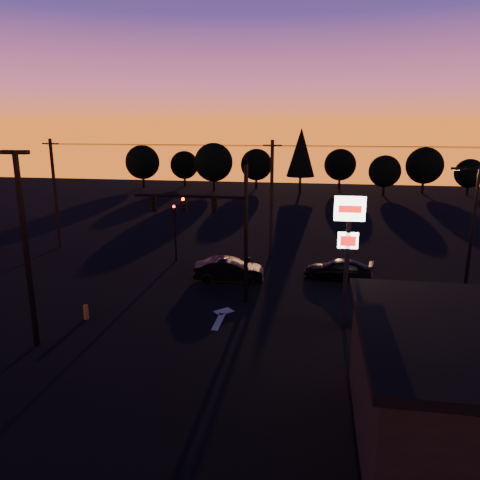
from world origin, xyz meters
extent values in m
plane|color=black|center=(0.00, 0.00, 0.00)|extent=(120.00, 120.00, 0.00)
cube|color=beige|center=(0.50, 1.00, 0.01)|extent=(0.35, 2.20, 0.01)
cube|color=beige|center=(0.50, 2.40, 0.01)|extent=(1.20, 1.20, 0.01)
cylinder|color=black|center=(1.50, 4.00, 4.00)|extent=(0.24, 0.24, 8.00)
cylinder|color=black|center=(1.50, 4.00, 8.20)|extent=(0.14, 0.52, 0.76)
cylinder|color=black|center=(-1.75, 4.00, 6.20)|extent=(6.50, 0.16, 0.16)
cube|color=black|center=(-0.30, 4.00, 5.70)|extent=(0.32, 0.22, 0.95)
sphere|color=black|center=(-0.30, 3.87, 6.05)|extent=(0.18, 0.18, 0.18)
sphere|color=black|center=(-0.30, 3.87, 5.75)|extent=(0.18, 0.18, 0.18)
sphere|color=black|center=(-0.30, 3.87, 5.45)|extent=(0.18, 0.18, 0.18)
cube|color=black|center=(-2.10, 4.00, 5.70)|extent=(0.32, 0.22, 0.95)
sphere|color=#FF0705|center=(-2.10, 3.87, 6.05)|extent=(0.18, 0.18, 0.18)
sphere|color=black|center=(-2.10, 3.87, 5.75)|extent=(0.18, 0.18, 0.18)
sphere|color=black|center=(-2.10, 3.87, 5.45)|extent=(0.18, 0.18, 0.18)
cube|color=black|center=(-3.90, 4.00, 5.70)|extent=(0.32, 0.22, 0.95)
sphere|color=black|center=(-3.90, 3.87, 6.05)|extent=(0.18, 0.18, 0.18)
sphere|color=black|center=(-3.90, 3.87, 5.75)|extent=(0.18, 0.18, 0.18)
sphere|color=black|center=(-3.90, 3.87, 5.45)|extent=(0.18, 0.18, 0.18)
cube|color=black|center=(1.68, 4.00, 2.60)|extent=(0.22, 0.18, 0.28)
cylinder|color=black|center=(-5.00, 11.50, 1.80)|extent=(0.14, 0.14, 3.60)
cube|color=black|center=(-5.00, 11.50, 3.90)|extent=(0.30, 0.20, 0.90)
sphere|color=#FF0705|center=(-5.00, 11.38, 4.22)|extent=(0.18, 0.18, 0.18)
sphere|color=black|center=(-5.00, 11.38, 3.94)|extent=(0.18, 0.18, 0.18)
sphere|color=black|center=(-5.00, 11.38, 3.66)|extent=(0.18, 0.18, 0.18)
cube|color=black|center=(-7.50, -3.00, 4.50)|extent=(0.18, 0.18, 9.00)
cube|color=black|center=(-7.85, -3.00, 9.05)|extent=(0.55, 0.30, 0.18)
cube|color=black|center=(-7.15, -3.00, 9.05)|extent=(0.55, 0.30, 0.18)
cube|color=black|center=(7.00, 1.50, 3.20)|extent=(0.22, 0.22, 6.40)
cube|color=white|center=(7.00, 1.50, 6.20)|extent=(1.50, 0.25, 1.20)
cube|color=red|center=(7.00, 1.36, 6.20)|extent=(1.10, 0.02, 0.35)
cube|color=white|center=(7.00, 1.50, 4.60)|extent=(1.00, 0.22, 0.80)
cube|color=red|center=(7.00, 1.37, 4.60)|extent=(0.75, 0.02, 0.50)
cylinder|color=black|center=(14.00, 5.50, 4.00)|extent=(0.20, 0.20, 8.00)
cylinder|color=black|center=(13.40, 5.50, 7.90)|extent=(1.20, 0.14, 0.14)
cube|color=black|center=(12.80, 5.50, 7.85)|extent=(0.50, 0.22, 0.14)
plane|color=#FFB759|center=(12.80, 5.50, 7.77)|extent=(0.35, 0.35, 0.00)
cylinder|color=black|center=(-16.00, 14.00, 4.50)|extent=(0.26, 0.26, 9.00)
cube|color=black|center=(-16.00, 14.00, 8.60)|extent=(1.40, 0.10, 0.10)
cylinder|color=black|center=(2.00, 14.00, 4.50)|extent=(0.26, 0.26, 9.00)
cube|color=black|center=(2.00, 14.00, 8.60)|extent=(1.40, 0.10, 0.10)
cylinder|color=black|center=(-7.00, 13.40, 8.55)|extent=(18.00, 0.02, 0.02)
cylinder|color=black|center=(-7.00, 14.00, 8.60)|extent=(18.00, 0.02, 0.02)
cylinder|color=black|center=(-7.00, 14.60, 8.55)|extent=(18.00, 0.02, 0.02)
cylinder|color=black|center=(11.00, 13.40, 8.55)|extent=(18.00, 0.02, 0.02)
cylinder|color=black|center=(11.00, 14.00, 8.60)|extent=(18.00, 0.02, 0.02)
cylinder|color=black|center=(11.00, 14.60, 8.55)|extent=(18.00, 0.02, 0.02)
cube|color=black|center=(9.00, -3.48, 1.40)|extent=(2.20, 0.05, 1.60)
cylinder|color=#A46F1B|center=(-6.60, 0.19, 0.40)|extent=(0.27, 0.27, 0.80)
cylinder|color=black|center=(-22.00, 50.00, 0.81)|extent=(0.36, 0.36, 1.62)
sphere|color=black|center=(-22.00, 50.00, 4.06)|extent=(5.36, 5.36, 5.36)
cylinder|color=black|center=(-16.00, 53.00, 0.69)|extent=(0.36, 0.36, 1.38)
sphere|color=black|center=(-16.00, 53.00, 3.44)|extent=(4.54, 4.54, 4.54)
cylinder|color=black|center=(-10.00, 48.00, 0.88)|extent=(0.36, 0.36, 1.75)
sphere|color=black|center=(-10.00, 48.00, 4.38)|extent=(5.77, 5.78, 5.78)
cylinder|color=black|center=(-4.00, 52.00, 0.75)|extent=(0.36, 0.36, 1.50)
sphere|color=black|center=(-4.00, 52.00, 3.75)|extent=(4.95, 4.95, 4.95)
cylinder|color=black|center=(3.00, 49.00, 1.19)|extent=(0.36, 0.36, 2.38)
cone|color=black|center=(3.00, 49.00, 5.94)|extent=(4.18, 4.18, 7.12)
cylinder|color=black|center=(9.00, 54.00, 0.75)|extent=(0.36, 0.36, 1.50)
sphere|color=black|center=(9.00, 54.00, 3.75)|extent=(4.95, 4.95, 4.95)
cylinder|color=black|center=(15.00, 48.00, 0.69)|extent=(0.36, 0.36, 1.38)
sphere|color=black|center=(15.00, 48.00, 3.44)|extent=(4.54, 4.54, 4.54)
cylinder|color=black|center=(21.00, 51.00, 0.81)|extent=(0.36, 0.36, 1.62)
sphere|color=black|center=(21.00, 51.00, 4.06)|extent=(5.36, 5.36, 5.36)
cylinder|color=black|center=(27.00, 50.00, 0.62)|extent=(0.36, 0.36, 1.25)
sphere|color=black|center=(27.00, 50.00, 3.12)|extent=(4.12, 4.12, 4.12)
imported|color=black|center=(-0.17, 7.65, 0.76)|extent=(4.73, 2.02, 1.52)
imported|color=black|center=(7.01, 9.13, 0.66)|extent=(4.78, 2.46, 1.33)
imported|color=black|center=(11.46, -1.43, 0.68)|extent=(2.66, 5.08, 1.37)
camera|label=1|loc=(5.30, -21.54, 10.32)|focal=35.00mm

